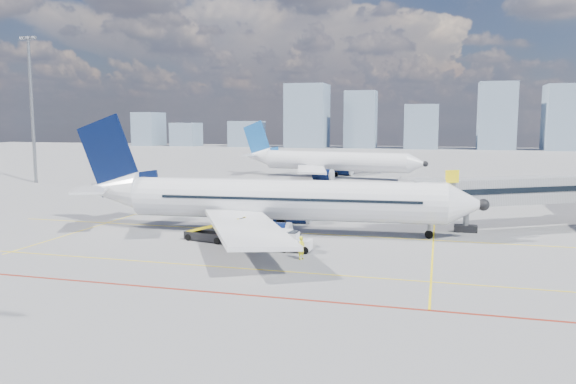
{
  "coord_description": "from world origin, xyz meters",
  "views": [
    {
      "loc": [
        14.26,
        -44.19,
        10.78
      ],
      "look_at": [
        0.16,
        8.06,
        4.0
      ],
      "focal_mm": 35.0,
      "sensor_mm": 36.0,
      "label": 1
    }
  ],
  "objects_px": {
    "baggage_tug": "(295,242)",
    "cargo_dolly": "(274,238)",
    "second_aircraft": "(328,161)",
    "ramp_worker": "(302,248)",
    "main_aircraft": "(268,200)",
    "belt_loader": "(209,234)"
  },
  "relations": [
    {
      "from": "cargo_dolly",
      "to": "belt_loader",
      "type": "height_order",
      "value": "belt_loader"
    },
    {
      "from": "cargo_dolly",
      "to": "second_aircraft",
      "type": "bearing_deg",
      "value": 104.17
    },
    {
      "from": "baggage_tug",
      "to": "ramp_worker",
      "type": "distance_m",
      "value": 2.7
    },
    {
      "from": "main_aircraft",
      "to": "second_aircraft",
      "type": "xyz_separation_m",
      "value": [
        -4.82,
        54.87,
        0.0
      ]
    },
    {
      "from": "baggage_tug",
      "to": "cargo_dolly",
      "type": "xyz_separation_m",
      "value": [
        -1.9,
        0.17,
        0.16
      ]
    },
    {
      "from": "baggage_tug",
      "to": "belt_loader",
      "type": "distance_m",
      "value": 8.85
    },
    {
      "from": "baggage_tug",
      "to": "cargo_dolly",
      "type": "relative_size",
      "value": 0.73
    },
    {
      "from": "ramp_worker",
      "to": "belt_loader",
      "type": "bearing_deg",
      "value": 86.32
    },
    {
      "from": "belt_loader",
      "to": "ramp_worker",
      "type": "bearing_deg",
      "value": -10.72
    },
    {
      "from": "main_aircraft",
      "to": "belt_loader",
      "type": "distance_m",
      "value": 7.1
    },
    {
      "from": "belt_loader",
      "to": "second_aircraft",
      "type": "bearing_deg",
      "value": 104.32
    },
    {
      "from": "baggage_tug",
      "to": "main_aircraft",
      "type": "bearing_deg",
      "value": 124.13
    },
    {
      "from": "main_aircraft",
      "to": "ramp_worker",
      "type": "distance_m",
      "value": 11.47
    },
    {
      "from": "baggage_tug",
      "to": "cargo_dolly",
      "type": "bearing_deg",
      "value": 176.68
    },
    {
      "from": "baggage_tug",
      "to": "cargo_dolly",
      "type": "height_order",
      "value": "cargo_dolly"
    },
    {
      "from": "cargo_dolly",
      "to": "ramp_worker",
      "type": "xyz_separation_m",
      "value": [
        3.06,
        -2.6,
        -0.06
      ]
    },
    {
      "from": "second_aircraft",
      "to": "cargo_dolly",
      "type": "xyz_separation_m",
      "value": [
        7.5,
        -61.93,
        -2.24
      ]
    },
    {
      "from": "baggage_tug",
      "to": "ramp_worker",
      "type": "height_order",
      "value": "ramp_worker"
    },
    {
      "from": "main_aircraft",
      "to": "belt_loader",
      "type": "xyz_separation_m",
      "value": [
        -4.03,
        -5.25,
        -2.58
      ]
    },
    {
      "from": "main_aircraft",
      "to": "ramp_worker",
      "type": "height_order",
      "value": "main_aircraft"
    },
    {
      "from": "second_aircraft",
      "to": "belt_loader",
      "type": "distance_m",
      "value": 60.18
    },
    {
      "from": "second_aircraft",
      "to": "ramp_worker",
      "type": "relative_size",
      "value": 20.44
    }
  ]
}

